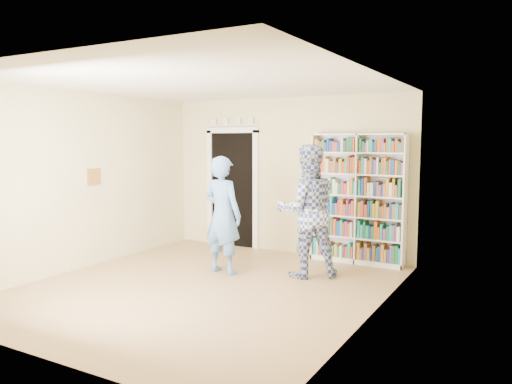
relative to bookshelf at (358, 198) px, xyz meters
The scene contains 11 objects.
floor 2.90m from the bookshelf, 119.75° to the right, with size 5.00×5.00×0.00m, color tan.
ceiling 3.17m from the bookshelf, 119.75° to the right, with size 5.00×5.00×0.00m, color white.
wall_back 1.38m from the bookshelf, behind, with size 4.50×4.50×0.00m, color beige.
wall_left 4.30m from the bookshelf, 146.86° to the right, with size 5.00×5.00×0.00m, color beige.
wall_right 2.53m from the bookshelf, 68.78° to the right, with size 5.00×5.00×0.00m, color beige.
bookshelf is the anchor object (origin of this frame).
doorway 2.45m from the bookshelf, behind, with size 1.10×0.08×2.43m.
wall_art 4.18m from the bookshelf, 149.01° to the right, with size 0.03×0.25×0.25m, color brown.
man_blue 2.22m from the bookshelf, 134.14° to the right, with size 0.63×0.42×1.74m, color #5A88C8.
man_plaid 1.20m from the bookshelf, 108.69° to the right, with size 0.93×0.72×1.91m, color navy.
paper_sheet 1.38m from the bookshelf, 99.75° to the right, with size 0.19×0.01×0.26m, color white.
Camera 1 is at (3.80, -5.33, 1.97)m, focal length 35.00 mm.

